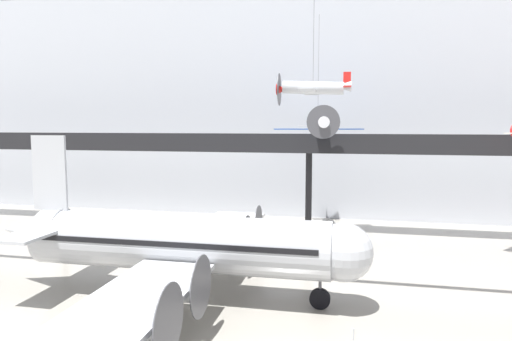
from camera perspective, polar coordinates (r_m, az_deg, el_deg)
hangar_back_wall at (r=57.49m, az=7.52°, el=8.44°), size 140.00×3.00×28.39m
mezzanine_walkway at (r=48.48m, az=6.54°, el=2.64°), size 110.00×3.20×10.54m
airliner_silver_main at (r=30.88m, az=-9.87°, el=-8.96°), size 25.77×29.26×10.74m
suspended_plane_blue_trainer at (r=48.78m, az=7.73°, el=5.58°), size 9.38×7.79×12.73m
suspended_plane_silver_racer at (r=35.18m, az=7.12°, el=10.19°), size 5.66×6.95×10.03m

